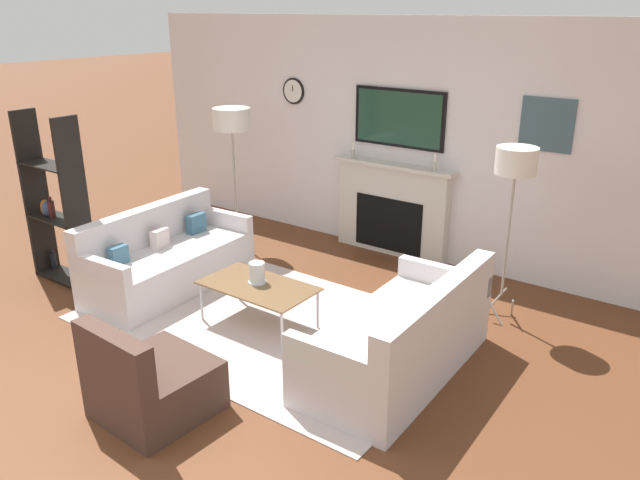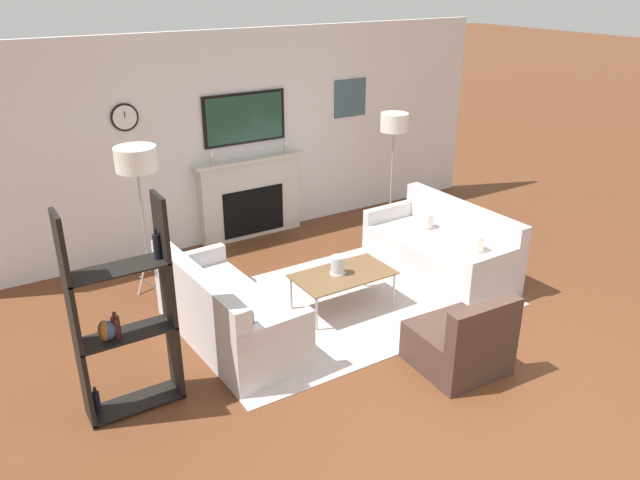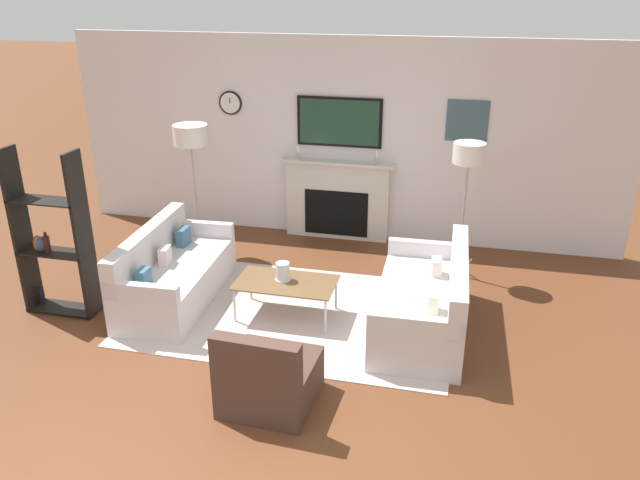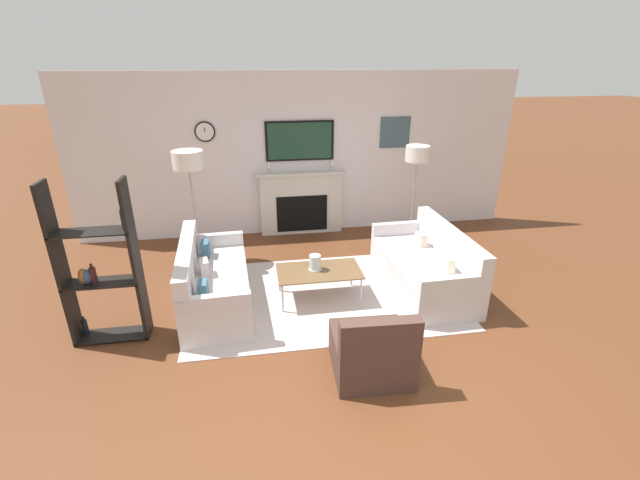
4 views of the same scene
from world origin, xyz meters
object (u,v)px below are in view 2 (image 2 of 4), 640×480
armchair (461,344)px  hurricane_candle (338,266)px  coffee_table (343,276)px  floor_lamp_right (394,125)px  shelf_unit (123,318)px  couch_left (225,314)px  floor_lamp_left (136,161)px  couch_right (442,251)px

armchair → hurricane_candle: (-0.32, 1.53, 0.24)m
coffee_table → floor_lamp_right: (1.76, 1.44, 1.12)m
hurricane_candle → shelf_unit: size_ratio=0.11×
floor_lamp_right → couch_left: bearing=-155.9°
floor_lamp_right → floor_lamp_left: bearing=180.0°
coffee_table → hurricane_candle: hurricane_candle is taller
couch_right → coffee_table: (-1.46, -0.06, 0.09)m
couch_right → floor_lamp_left: size_ratio=1.10×
couch_right → shelf_unit: shelf_unit is taller
hurricane_candle → floor_lamp_right: size_ratio=0.12×
coffee_table → couch_left: bearing=177.3°
hurricane_candle → floor_lamp_left: bearing=138.6°
couch_left → shelf_unit: (-1.07, -0.52, 0.54)m
shelf_unit → couch_right: bearing=7.7°
couch_right → floor_lamp_left: bearing=155.9°
floor_lamp_left → couch_left: bearing=-77.6°
couch_left → coffee_table: 1.33m
armchair → hurricane_candle: armchair is taller
coffee_table → floor_lamp_left: (-1.63, 1.44, 1.15)m
shelf_unit → hurricane_candle: bearing=11.9°
couch_left → floor_lamp_left: floor_lamp_left is taller
couch_right → coffee_table: 1.46m
armchair → shelf_unit: (-2.68, 1.03, 0.59)m
couch_right → armchair: (-1.18, -1.55, -0.04)m
couch_right → floor_lamp_left: floor_lamp_left is taller
floor_lamp_left → hurricane_candle: bearing=-41.4°
armchair → floor_lamp_left: (-1.91, 2.93, 1.28)m
coffee_table → hurricane_candle: size_ratio=5.38×
armchair → floor_lamp_right: floor_lamp_right is taller
hurricane_candle → floor_lamp_left: (-1.59, 1.40, 1.04)m
couch_left → coffee_table: (1.33, -0.06, 0.08)m
couch_right → armchair: couch_right is taller
couch_left → couch_right: couch_left is taller
couch_right → floor_lamp_left: (-3.09, 1.38, 1.24)m
couch_left → shelf_unit: size_ratio=1.03×
armchair → couch_right: bearing=52.8°
couch_left → shelf_unit: shelf_unit is taller
coffee_table → floor_lamp_right: size_ratio=0.64×
couch_right → shelf_unit: (-3.85, -0.52, 0.55)m
floor_lamp_left → floor_lamp_right: bearing=0.0°
shelf_unit → armchair: bearing=-21.1°
couch_right → hurricane_candle: bearing=-179.1°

